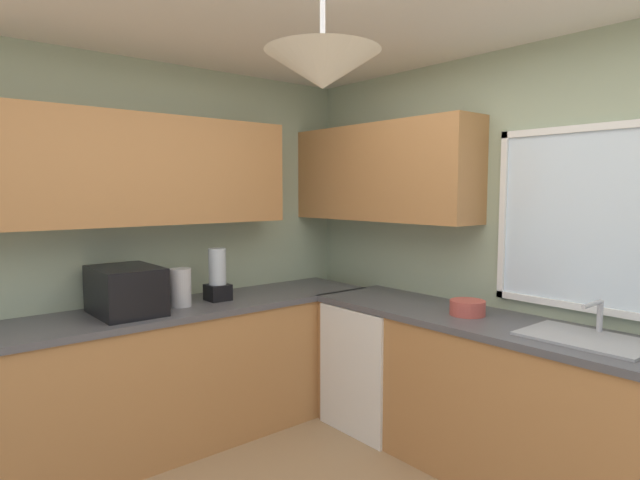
% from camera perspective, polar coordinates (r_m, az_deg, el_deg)
% --- Properties ---
extents(room_shell, '(4.05, 3.54, 2.60)m').
position_cam_1_polar(room_shell, '(3.00, -2.10, 8.14)').
color(room_shell, '#9EAD8E').
rests_on(room_shell, ground_plane).
extents(counter_run_left, '(0.65, 3.15, 0.92)m').
position_cam_1_polar(counter_run_left, '(3.67, -17.17, -14.17)').
color(counter_run_left, '#AD7542').
rests_on(counter_run_left, ground_plane).
extents(counter_run_back, '(3.14, 0.65, 0.92)m').
position_cam_1_polar(counter_run_back, '(3.25, 23.06, -16.94)').
color(counter_run_back, '#AD7542').
rests_on(counter_run_back, ground_plane).
extents(dishwasher, '(0.60, 0.60, 0.87)m').
position_cam_1_polar(dishwasher, '(3.89, 6.43, -13.17)').
color(dishwasher, white).
rests_on(dishwasher, ground_plane).
extents(microwave, '(0.48, 0.36, 0.29)m').
position_cam_1_polar(microwave, '(3.45, -20.24, -5.12)').
color(microwave, black).
rests_on(microwave, counter_run_left).
extents(kettle, '(0.14, 0.14, 0.25)m').
position_cam_1_polar(kettle, '(3.56, -14.82, -4.98)').
color(kettle, '#B7B7BC').
rests_on(kettle, counter_run_left).
extents(sink_assembly, '(0.60, 0.40, 0.19)m').
position_cam_1_polar(sink_assembly, '(3.03, 26.78, -9.39)').
color(sink_assembly, '#9EA0A5').
rests_on(sink_assembly, counter_run_back).
extents(bowl, '(0.21, 0.21, 0.09)m').
position_cam_1_polar(bowl, '(3.35, 15.63, -7.05)').
color(bowl, '#B74C42').
rests_on(bowl, counter_run_back).
extents(blender_appliance, '(0.15, 0.15, 0.36)m').
position_cam_1_polar(blender_appliance, '(3.70, -11.00, -3.94)').
color(blender_appliance, black).
rests_on(blender_appliance, counter_run_left).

